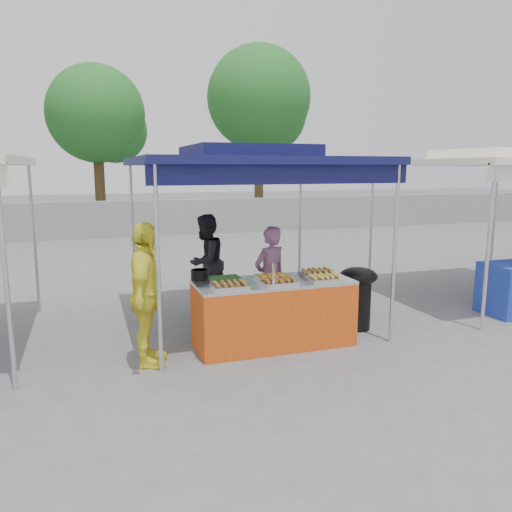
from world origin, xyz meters
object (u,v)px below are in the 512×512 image
object	(u,v)px
vendor_table	(273,313)
customer_person	(146,295)
vendor_woman	(270,278)
wok_burner	(358,292)
helper_man	(206,262)
cooking_pot	(200,275)

from	to	relation	value
vendor_table	customer_person	bearing A→B (deg)	-174.20
vendor_woman	customer_person	bearing A→B (deg)	4.10
vendor_woman	vendor_table	bearing A→B (deg)	52.74
wok_burner	vendor_woman	xyz separation A→B (m)	(-1.16, 0.45, 0.20)
vendor_table	wok_burner	world-z (taller)	wok_burner
helper_man	customer_person	distance (m)	2.43
vendor_table	vendor_woman	distance (m)	0.77
vendor_table	helper_man	distance (m)	2.03
customer_person	vendor_woman	bearing A→B (deg)	-50.94
vendor_table	cooking_pot	distance (m)	1.07
vendor_table	vendor_woman	bearing A→B (deg)	73.47
helper_man	vendor_woman	bearing A→B (deg)	72.65
vendor_table	customer_person	distance (m)	1.67
wok_burner	cooking_pot	bearing A→B (deg)	167.44
helper_man	customer_person	xyz separation A→B (m)	(-1.19, -2.12, 0.07)
helper_man	vendor_table	bearing A→B (deg)	58.80
helper_man	wok_burner	bearing A→B (deg)	92.40
cooking_pot	vendor_table	bearing A→B (deg)	-22.24
wok_burner	customer_person	distance (m)	3.02
cooking_pot	helper_man	world-z (taller)	helper_man
wok_burner	customer_person	world-z (taller)	customer_person
wok_burner	customer_person	xyz separation A→B (m)	(-2.97, -0.39, 0.31)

